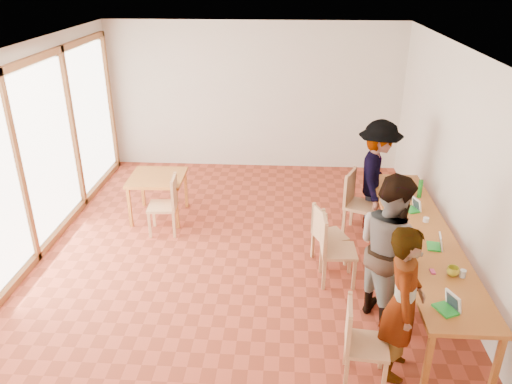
% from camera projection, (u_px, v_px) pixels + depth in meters
% --- Properties ---
extents(ground, '(8.00, 8.00, 0.00)m').
position_uv_depth(ground, '(236.00, 266.00, 7.20)').
color(ground, '#A63F28').
rests_on(ground, ground).
extents(wall_back, '(6.00, 0.10, 3.00)m').
position_uv_depth(wall_back, '(254.00, 97.00, 10.21)').
color(wall_back, beige).
rests_on(wall_back, ground).
extents(wall_right, '(0.10, 8.00, 3.00)m').
position_uv_depth(wall_right, '(466.00, 176.00, 6.41)').
color(wall_right, beige).
rests_on(wall_right, ground).
extents(window_wall, '(0.10, 8.00, 3.00)m').
position_uv_depth(window_wall, '(16.00, 165.00, 6.75)').
color(window_wall, white).
rests_on(window_wall, ground).
extents(ceiling, '(6.00, 8.00, 0.04)m').
position_uv_depth(ceiling, '(231.00, 52.00, 5.94)').
color(ceiling, white).
rests_on(ceiling, wall_back).
extents(communal_table, '(0.80, 4.00, 0.75)m').
position_uv_depth(communal_table, '(421.00, 236.00, 6.60)').
color(communal_table, '#B86A29').
rests_on(communal_table, ground).
extents(side_table, '(0.90, 0.90, 0.75)m').
position_uv_depth(side_table, '(157.00, 181.00, 8.36)').
color(side_table, '#B86A29').
rests_on(side_table, ground).
extents(chair_near, '(0.48, 0.48, 0.50)m').
position_uv_depth(chair_near, '(358.00, 334.00, 5.03)').
color(chair_near, tan).
rests_on(chair_near, ground).
extents(chair_mid, '(0.54, 0.54, 0.47)m').
position_uv_depth(chair_mid, '(325.00, 229.00, 7.08)').
color(chair_mid, tan).
rests_on(chair_mid, ground).
extents(chair_far, '(0.48, 0.48, 0.53)m').
position_uv_depth(chair_far, '(331.00, 242.00, 6.63)').
color(chair_far, tan).
rests_on(chair_far, ground).
extents(chair_empty, '(0.64, 0.64, 0.55)m').
position_uv_depth(chair_empty, '(355.00, 196.00, 7.88)').
color(chair_empty, tan).
rests_on(chair_empty, ground).
extents(chair_spare, '(0.48, 0.48, 0.51)m').
position_uv_depth(chair_spare, '(168.00, 199.00, 7.90)').
color(chair_spare, tan).
rests_on(chair_spare, ground).
extents(person_near, '(0.54, 0.70, 1.73)m').
position_uv_depth(person_near, '(403.00, 303.00, 5.03)').
color(person_near, gray).
rests_on(person_near, ground).
extents(person_mid, '(1.02, 1.12, 1.87)m').
position_uv_depth(person_mid, '(390.00, 248.00, 5.87)').
color(person_mid, gray).
rests_on(person_mid, ground).
extents(person_far, '(0.90, 1.28, 1.82)m').
position_uv_depth(person_far, '(377.00, 176.00, 7.94)').
color(person_far, gray).
rests_on(person_far, ground).
extents(laptop_near, '(0.27, 0.29, 0.20)m').
position_uv_depth(laptop_near, '(449.00, 305.00, 5.10)').
color(laptop_near, green).
rests_on(laptop_near, communal_table).
extents(laptop_mid, '(0.22, 0.24, 0.18)m').
position_uv_depth(laptop_mid, '(437.00, 244.00, 6.22)').
color(laptop_mid, green).
rests_on(laptop_mid, communal_table).
extents(laptop_far, '(0.25, 0.26, 0.18)m').
position_uv_depth(laptop_far, '(414.00, 207.00, 7.17)').
color(laptop_far, green).
rests_on(laptop_far, communal_table).
extents(yellow_mug, '(0.17, 0.17, 0.11)m').
position_uv_depth(yellow_mug, '(453.00, 271.00, 5.66)').
color(yellow_mug, gold).
rests_on(yellow_mug, communal_table).
extents(green_bottle, '(0.07, 0.07, 0.28)m').
position_uv_depth(green_bottle, '(420.00, 189.00, 7.52)').
color(green_bottle, '#1D781F').
rests_on(green_bottle, communal_table).
extents(clear_glass, '(0.07, 0.07, 0.09)m').
position_uv_depth(clear_glass, '(463.00, 274.00, 5.64)').
color(clear_glass, silver).
rests_on(clear_glass, communal_table).
extents(condiment_cup, '(0.08, 0.08, 0.06)m').
position_uv_depth(condiment_cup, '(426.00, 220.00, 6.85)').
color(condiment_cup, white).
rests_on(condiment_cup, communal_table).
extents(pink_phone, '(0.05, 0.10, 0.01)m').
position_uv_depth(pink_phone, '(433.00, 272.00, 5.74)').
color(pink_phone, '#C9306E').
rests_on(pink_phone, communal_table).
extents(black_pouch, '(0.16, 0.26, 0.09)m').
position_uv_depth(black_pouch, '(401.00, 192.00, 7.64)').
color(black_pouch, black).
rests_on(black_pouch, communal_table).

